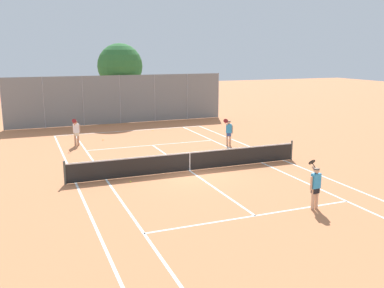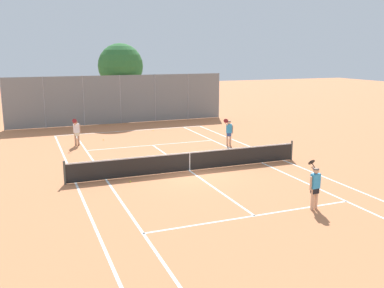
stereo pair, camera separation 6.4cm
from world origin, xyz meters
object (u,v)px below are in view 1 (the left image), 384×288
Objects in this scene: tennis_net at (190,161)px; loose_tennis_ball_1 at (131,182)px; loose_tennis_ball_3 at (102,170)px; loose_tennis_ball_2 at (103,140)px; loose_tennis_ball_0 at (153,130)px; tree_behind_left at (119,68)px; player_near_side at (315,185)px; player_far_left at (76,131)px; player_far_right at (229,131)px.

tennis_net reaches higher than loose_tennis_ball_1.
loose_tennis_ball_2 is at bearing 79.15° from loose_tennis_ball_3.
tree_behind_left is at bearing 98.43° from loose_tennis_ball_0.
player_near_side is 0.27× the size of tree_behind_left.
player_far_left reaches higher than loose_tennis_ball_2.
player_far_right is at bearing -73.67° from tree_behind_left.
player_far_right reaches higher than loose_tennis_ball_1.
loose_tennis_ball_1 is 2.53m from loose_tennis_ball_3.
player_far_left is (-6.84, 14.66, 0.00)m from player_near_side.
player_far_right is 9.27m from loose_tennis_ball_1.
tree_behind_left is (3.15, 8.56, 4.41)m from loose_tennis_ball_2.
tree_behind_left is (-1.88, 24.25, 3.52)m from player_near_side.
player_near_side is at bearing -64.98° from player_far_left.
tennis_net is 6.76× the size of player_near_side.
tennis_net is at bearing -21.15° from loose_tennis_ball_3.
player_far_left is at bearing -150.43° from loose_tennis_ball_2.
loose_tennis_ball_1 is at bearing -81.98° from player_far_left.
loose_tennis_ball_0 is 1.00× the size of loose_tennis_ball_3.
tennis_net is 1.85× the size of tree_behind_left.
loose_tennis_ball_3 is at bearing -161.08° from player_far_right.
player_far_left is 6.76m from loose_tennis_ball_0.
tree_behind_left is (0.52, 17.64, 3.93)m from tennis_net.
tennis_net is 9.21m from player_far_left.
player_near_side is (2.40, -6.61, 0.42)m from tennis_net.
loose_tennis_ball_3 is at bearing -100.85° from loose_tennis_ball_2.
tree_behind_left is (4.96, 9.59, 3.52)m from player_far_left.
player_near_side is 10.47m from loose_tennis_ball_3.
player_near_side reaches higher than loose_tennis_ball_1.
player_far_left is 0.27× the size of tree_behind_left.
loose_tennis_ball_1 is at bearing -166.00° from tennis_net.
tree_behind_left is at bearing 78.62° from loose_tennis_ball_1.
loose_tennis_ball_1 is (-3.19, -0.80, -0.48)m from tennis_net.
player_far_right is (4.38, 4.47, 0.42)m from tennis_net.
tennis_net is 6.76× the size of player_far_left.
loose_tennis_ball_0 is at bearing 92.99° from player_near_side.
player_far_right is 26.88× the size of loose_tennis_ball_3.
loose_tennis_ball_3 is at bearing 110.34° from loose_tennis_ball_1.
player_near_side is 26.88× the size of loose_tennis_ball_0.
player_far_right is 0.27× the size of tree_behind_left.
tennis_net is 7.04m from player_near_side.
player_far_left is at bearing 118.85° from tennis_net.
loose_tennis_ball_3 is (-4.07, 1.57, -0.48)m from tennis_net.
player_near_side is 8.12m from loose_tennis_ball_1.
player_far_left is 26.88× the size of loose_tennis_ball_3.
loose_tennis_ball_1 is (-4.66, -12.02, 0.00)m from loose_tennis_ball_0.
player_near_side reaches higher than loose_tennis_ball_3.
player_near_side is at bearing -100.13° from player_far_right.
player_near_side is 17.87m from loose_tennis_ball_0.
loose_tennis_ball_3 is at bearing -119.88° from loose_tennis_ball_0.
loose_tennis_ball_3 is at bearing -105.94° from tree_behind_left.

